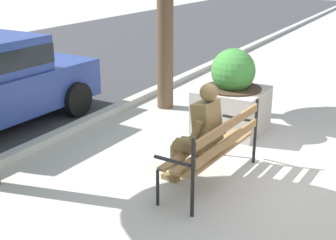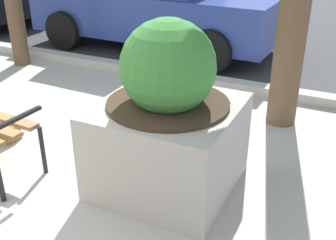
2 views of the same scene
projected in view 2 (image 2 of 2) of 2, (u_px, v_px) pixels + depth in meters
street_surface at (230, 13)px, 9.84m from camera, size 60.00×9.00×0.01m
curb_stone at (131, 68)px, 6.09m from camera, size 60.00×0.20×0.12m
concrete_planter at (168, 122)px, 3.32m from camera, size 1.07×1.07×1.40m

